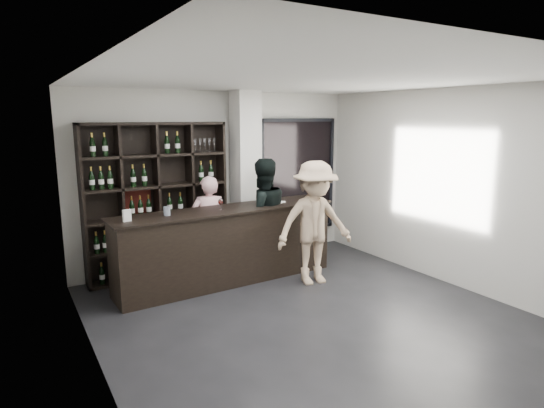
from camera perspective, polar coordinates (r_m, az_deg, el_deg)
floor at (r=5.86m, az=5.32°, el=-14.23°), size 5.00×5.50×0.01m
wine_shelf at (r=7.23m, az=-14.21°, el=0.38°), size 2.20×0.35×2.40m
structural_column at (r=7.66m, az=-3.29°, el=3.16°), size 0.40×0.40×2.90m
glass_panel at (r=8.47m, az=3.24°, el=3.56°), size 1.60×0.08×2.10m
tasting_counter at (r=6.91m, az=-5.60°, el=-5.19°), size 3.45×0.71×1.14m
taster_pink at (r=7.28m, az=-7.88°, el=-2.63°), size 0.67×0.56×1.58m
taster_black at (r=7.20m, az=-1.21°, el=-1.59°), size 0.95×0.77×1.84m
customer at (r=6.78m, az=5.36°, el=-2.40°), size 1.30×0.88×1.85m
wine_glass at (r=6.68m, az=-6.46°, el=0.05°), size 0.09×0.09×0.18m
spit_cup at (r=6.43m, az=-13.05°, el=-0.87°), size 0.10×0.10×0.12m
napkin_stack at (r=7.21m, az=1.00°, el=0.26°), size 0.16×0.16×0.02m
card_stand at (r=6.20m, az=-17.76°, el=-1.39°), size 0.11×0.06×0.15m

